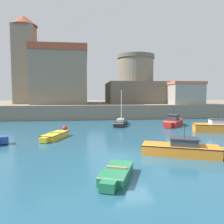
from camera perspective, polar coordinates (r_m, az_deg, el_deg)
name	(u,v)px	position (r m, az deg, el deg)	size (l,w,h in m)	color
ground_plane	(132,159)	(15.04, 5.29, -12.12)	(200.00, 200.00, 0.00)	#235670
quay_seawall	(98,107)	(57.28, -3.71, 1.40)	(120.00, 40.00, 2.52)	gray
motorboat_orange_0	(183,149)	(16.45, 18.01, -9.12)	(6.10, 3.63, 2.19)	orange
sailboat_black_1	(121,122)	(31.22, 2.37, -2.72)	(2.85, 6.08, 4.99)	black
motorboat_orange_2	(217,127)	(28.18, 25.78, -3.54)	(5.84, 3.14, 2.44)	orange
motorboat_red_4	(173,122)	(31.94, 15.73, -2.41)	(4.35, 5.35, 2.48)	red
dinghy_yellow_5	(55,136)	(22.36, -14.77, -5.99)	(2.49, 4.40, 0.62)	yellow
dinghy_green_6	(116,173)	(11.61, 1.09, -15.73)	(2.24, 3.58, 0.59)	#237A4C
mooring_buoy	(65,128)	(26.96, -12.21, -4.18)	(0.59, 0.59, 0.59)	red
church	(58,75)	(48.97, -13.90, 9.36)	(15.09, 17.57, 17.45)	gray
fortress	(135,86)	(49.57, 6.16, 6.68)	(12.61, 12.61, 10.59)	#685E4F
harbor_shed_near_wharf	(185,93)	(44.53, 18.62, 4.74)	(6.28, 4.86, 4.31)	gray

